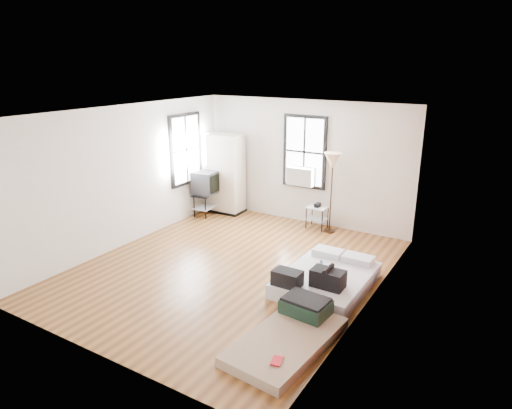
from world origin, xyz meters
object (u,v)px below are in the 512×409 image
Objects in this scene: wardrobe at (224,174)px; mattress_main at (326,278)px; side_table at (317,212)px; mattress_bare at (291,332)px; tv_stand at (206,184)px; floor_lamp at (333,164)px.

mattress_main is at bearing -34.07° from wardrobe.
mattress_bare is at bearing -70.48° from side_table.
mattress_bare is 3.17× the size of side_table.
mattress_bare is 4.41m from side_table.
side_table is at bearing 114.59° from mattress_bare.
mattress_main reaches higher than mattress_bare.
wardrobe is at bearing 58.57° from tv_stand.
wardrobe reaches higher than mattress_bare.
mattress_bare is 5.74m from wardrobe.
side_table is at bearing 5.44° from tv_stand.
mattress_bare is 4.46m from floor_lamp.
mattress_main is 2.82m from side_table.
floor_lamp is (-1.14, 4.08, 1.40)m from mattress_bare.
floor_lamp reaches higher than mattress_bare.
wardrobe is 2.86m from floor_lamp.
mattress_main is 1.02× the size of floor_lamp.
floor_lamp is at bearing 111.56° from mattress_main.
floor_lamp is (-0.94, 2.43, 1.36)m from mattress_main.
wardrobe is 3.31× the size of side_table.
side_table is at bearing 168.12° from floor_lamp.
wardrobe is (-3.94, 4.08, 0.85)m from mattress_bare.
mattress_bare is at bearing -82.82° from mattress_main.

